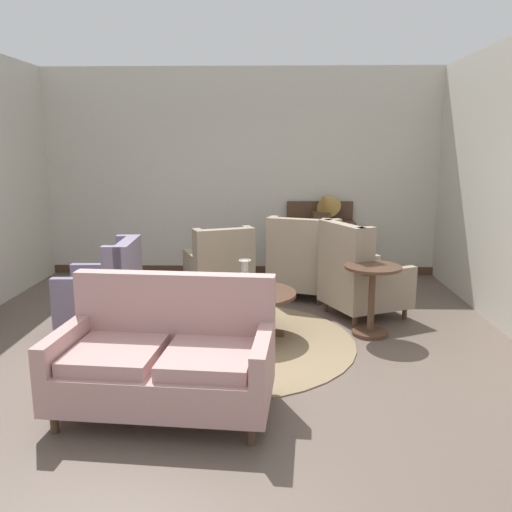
{
  "coord_description": "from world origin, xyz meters",
  "views": [
    {
      "loc": [
        0.44,
        -4.84,
        1.99
      ],
      "look_at": [
        0.3,
        0.36,
        0.89
      ],
      "focal_mm": 37.58,
      "sensor_mm": 36.0,
      "label": 1
    }
  ],
  "objects_px": {
    "armchair_foreground_right": "(220,268)",
    "gramophone": "(325,204)",
    "armchair_near_sideboard": "(302,264)",
    "armchair_back_corner": "(359,278)",
    "coffee_table": "(249,299)",
    "armchair_near_window": "(107,292)",
    "porcelain_vase": "(245,278)",
    "side_table": "(372,293)",
    "sideboard": "(320,246)",
    "settee": "(166,359)"
  },
  "relations": [
    {
      "from": "coffee_table",
      "to": "side_table",
      "type": "xyz_separation_m",
      "value": [
        1.28,
        0.08,
        0.05
      ]
    },
    {
      "from": "settee",
      "to": "sideboard",
      "type": "distance_m",
      "value": 4.37
    },
    {
      "from": "armchair_near_sideboard",
      "to": "side_table",
      "type": "xyz_separation_m",
      "value": [
        0.65,
        -1.4,
        0.01
      ]
    },
    {
      "from": "armchair_foreground_right",
      "to": "gramophone",
      "type": "xyz_separation_m",
      "value": [
        1.44,
        1.06,
        0.72
      ]
    },
    {
      "from": "armchair_foreground_right",
      "to": "sideboard",
      "type": "bearing_deg",
      "value": -162.26
    },
    {
      "from": "armchair_near_sideboard",
      "to": "gramophone",
      "type": "distance_m",
      "value": 1.22
    },
    {
      "from": "coffee_table",
      "to": "gramophone",
      "type": "bearing_deg",
      "value": 67.43
    },
    {
      "from": "settee",
      "to": "side_table",
      "type": "bearing_deg",
      "value": 46.91
    },
    {
      "from": "armchair_back_corner",
      "to": "settee",
      "type": "bearing_deg",
      "value": 116.47
    },
    {
      "from": "coffee_table",
      "to": "armchair_near_window",
      "type": "bearing_deg",
      "value": 175.39
    },
    {
      "from": "porcelain_vase",
      "to": "sideboard",
      "type": "distance_m",
      "value": 2.68
    },
    {
      "from": "side_table",
      "to": "sideboard",
      "type": "xyz_separation_m",
      "value": [
        -0.32,
        2.43,
        0.04
      ]
    },
    {
      "from": "armchair_foreground_right",
      "to": "gramophone",
      "type": "distance_m",
      "value": 1.92
    },
    {
      "from": "armchair_near_window",
      "to": "armchair_foreground_right",
      "type": "height_order",
      "value": "armchair_near_window"
    },
    {
      "from": "armchair_near_sideboard",
      "to": "side_table",
      "type": "bearing_deg",
      "value": 133.58
    },
    {
      "from": "porcelain_vase",
      "to": "side_table",
      "type": "distance_m",
      "value": 1.33
    },
    {
      "from": "armchair_foreground_right",
      "to": "side_table",
      "type": "relative_size",
      "value": 1.37
    },
    {
      "from": "armchair_foreground_right",
      "to": "sideboard",
      "type": "distance_m",
      "value": 1.81
    },
    {
      "from": "porcelain_vase",
      "to": "armchair_near_sideboard",
      "type": "bearing_deg",
      "value": 65.42
    },
    {
      "from": "gramophone",
      "to": "settee",
      "type": "bearing_deg",
      "value": -111.35
    },
    {
      "from": "settee",
      "to": "armchair_foreground_right",
      "type": "relative_size",
      "value": 1.61
    },
    {
      "from": "coffee_table",
      "to": "settee",
      "type": "relative_size",
      "value": 0.59
    },
    {
      "from": "armchair_back_corner",
      "to": "armchair_near_window",
      "type": "bearing_deg",
      "value": 76.39
    },
    {
      "from": "settee",
      "to": "armchair_near_window",
      "type": "bearing_deg",
      "value": 124.01
    },
    {
      "from": "armchair_foreground_right",
      "to": "gramophone",
      "type": "bearing_deg",
      "value": -165.62
    },
    {
      "from": "armchair_near_sideboard",
      "to": "armchair_foreground_right",
      "type": "relative_size",
      "value": 1.05
    },
    {
      "from": "coffee_table",
      "to": "gramophone",
      "type": "height_order",
      "value": "gramophone"
    },
    {
      "from": "armchair_near_sideboard",
      "to": "settee",
      "type": "bearing_deg",
      "value": 87.59
    },
    {
      "from": "armchair_back_corner",
      "to": "armchair_foreground_right",
      "type": "distance_m",
      "value": 1.8
    },
    {
      "from": "armchair_back_corner",
      "to": "gramophone",
      "type": "bearing_deg",
      "value": -17.52
    },
    {
      "from": "side_table",
      "to": "sideboard",
      "type": "distance_m",
      "value": 2.45
    },
    {
      "from": "side_table",
      "to": "gramophone",
      "type": "xyz_separation_m",
      "value": [
        -0.27,
        2.33,
        0.68
      ]
    },
    {
      "from": "gramophone",
      "to": "armchair_back_corner",
      "type": "bearing_deg",
      "value": -82.2
    },
    {
      "from": "armchair_near_window",
      "to": "sideboard",
      "type": "height_order",
      "value": "sideboard"
    },
    {
      "from": "porcelain_vase",
      "to": "sideboard",
      "type": "height_order",
      "value": "sideboard"
    },
    {
      "from": "armchair_near_window",
      "to": "gramophone",
      "type": "height_order",
      "value": "gramophone"
    },
    {
      "from": "sideboard",
      "to": "gramophone",
      "type": "distance_m",
      "value": 0.64
    },
    {
      "from": "settee",
      "to": "armchair_foreground_right",
      "type": "xyz_separation_m",
      "value": [
        0.13,
        2.95,
        0.01
      ]
    },
    {
      "from": "armchair_near_window",
      "to": "sideboard",
      "type": "bearing_deg",
      "value": 131.31
    },
    {
      "from": "settee",
      "to": "armchair_back_corner",
      "type": "relative_size",
      "value": 1.48
    },
    {
      "from": "coffee_table",
      "to": "gramophone",
      "type": "xyz_separation_m",
      "value": [
        1.0,
        2.41,
        0.72
      ]
    },
    {
      "from": "armchair_near_sideboard",
      "to": "armchair_foreground_right",
      "type": "height_order",
      "value": "armchair_near_sideboard"
    },
    {
      "from": "coffee_table",
      "to": "armchair_near_window",
      "type": "height_order",
      "value": "armchair_near_window"
    },
    {
      "from": "armchair_back_corner",
      "to": "sideboard",
      "type": "height_order",
      "value": "sideboard"
    },
    {
      "from": "settee",
      "to": "armchair_back_corner",
      "type": "height_order",
      "value": "armchair_back_corner"
    },
    {
      "from": "armchair_near_sideboard",
      "to": "armchair_near_window",
      "type": "bearing_deg",
      "value": 50.98
    },
    {
      "from": "armchair_near_sideboard",
      "to": "armchair_foreground_right",
      "type": "xyz_separation_m",
      "value": [
        -1.06,
        -0.13,
        -0.03
      ]
    },
    {
      "from": "armchair_foreground_right",
      "to": "coffee_table",
      "type": "bearing_deg",
      "value": 85.76
    },
    {
      "from": "armchair_near_sideboard",
      "to": "coffee_table",
      "type": "bearing_deg",
      "value": 85.89
    },
    {
      "from": "coffee_table",
      "to": "armchair_near_sideboard",
      "type": "distance_m",
      "value": 1.61
    }
  ]
}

